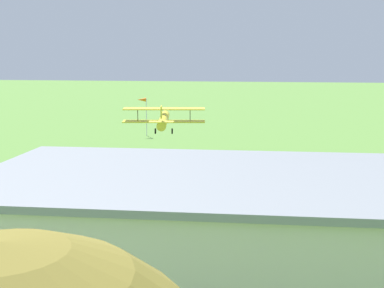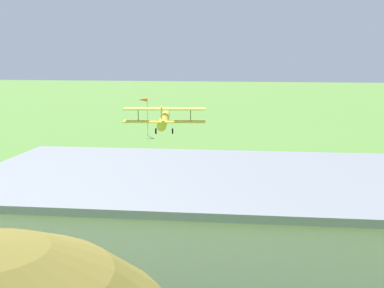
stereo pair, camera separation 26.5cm
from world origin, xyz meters
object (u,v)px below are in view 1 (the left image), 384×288
(car_orange, at_px, (52,185))
(person_near_hangar_door, at_px, (163,174))
(person_walking_on_apron, at_px, (249,187))
(person_beside_truck, at_px, (129,172))
(hangar, at_px, (251,226))
(person_watching_takeoff, at_px, (185,180))
(windsock, at_px, (142,102))
(biplane, at_px, (164,119))
(car_green, at_px, (137,185))

(car_orange, relative_size, person_near_hangar_door, 2.57)
(person_walking_on_apron, distance_m, person_beside_truck, 12.11)
(person_walking_on_apron, bearing_deg, hangar, 93.75)
(hangar, distance_m, person_watching_takeoff, 19.39)
(person_beside_truck, bearing_deg, hangar, 121.55)
(car_orange, distance_m, windsock, 34.51)
(person_near_hangar_door, height_order, person_walking_on_apron, person_near_hangar_door)
(hangar, bearing_deg, biplane, -69.56)
(hangar, height_order, person_watching_takeoff, hangar)
(hangar, relative_size, car_green, 5.97)
(car_green, distance_m, car_orange, 7.13)
(car_green, relative_size, person_beside_truck, 3.12)
(person_near_hangar_door, relative_size, windsock, 0.31)
(person_near_hangar_door, bearing_deg, person_walking_on_apron, 159.75)
(person_beside_truck, height_order, windsock, windsock)
(person_near_hangar_door, height_order, person_beside_truck, person_near_hangar_door)
(person_walking_on_apron, xyz_separation_m, person_beside_truck, (11.45, -3.94, 0.01))
(person_watching_takeoff, distance_m, windsock, 32.77)
(car_orange, xyz_separation_m, windsock, (1.19, -34.25, 4.09))
(car_orange, xyz_separation_m, person_near_hangar_door, (-8.33, -5.32, 0.01))
(person_walking_on_apron, bearing_deg, windsock, -61.23)
(car_green, xyz_separation_m, person_beside_truck, (2.21, -5.34, -0.13))
(car_orange, height_order, person_watching_takeoff, car_orange)
(hangar, xyz_separation_m, windsock, (18.58, -48.35, 2.21))
(person_watching_takeoff, height_order, windsock, windsock)
(car_orange, xyz_separation_m, person_walking_on_apron, (-16.31, -2.38, -0.11))
(person_beside_truck, bearing_deg, car_green, 112.45)
(car_green, height_order, car_orange, car_green)
(hangar, distance_m, windsock, 51.84)
(person_beside_truck, bearing_deg, person_walking_on_apron, 161.01)
(person_watching_takeoff, bearing_deg, person_beside_truck, -22.33)
(biplane, relative_size, car_green, 1.95)
(car_orange, bearing_deg, person_watching_takeoff, -159.50)
(car_green, height_order, windsock, windsock)
(hangar, distance_m, car_orange, 22.47)
(person_near_hangar_door, bearing_deg, hangar, 115.02)
(person_walking_on_apron, height_order, person_beside_truck, person_beside_truck)
(person_walking_on_apron, xyz_separation_m, windsock, (17.50, -31.87, 4.20))
(car_green, bearing_deg, person_walking_on_apron, -171.40)
(car_orange, bearing_deg, hangar, 140.97)
(hangar, distance_m, person_near_hangar_door, 21.51)
(hangar, height_order, person_beside_truck, hangar)
(person_near_hangar_door, bearing_deg, person_beside_truck, -16.03)
(car_orange, height_order, person_beside_truck, car_orange)
(hangar, height_order, biplane, biplane)
(person_walking_on_apron, bearing_deg, car_green, 8.60)
(car_green, bearing_deg, person_beside_truck, -67.55)
(biplane, bearing_deg, person_watching_takeoff, 110.19)
(person_beside_truck, height_order, person_watching_takeoff, person_watching_takeoff)
(car_green, distance_m, person_near_hangar_door, 4.52)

